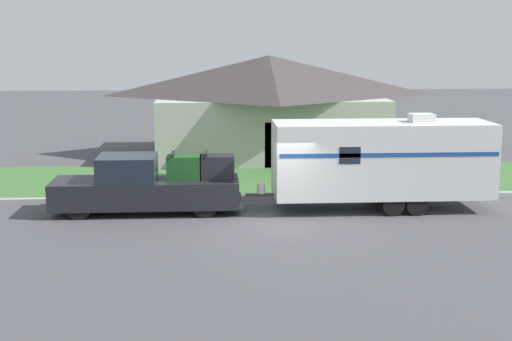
# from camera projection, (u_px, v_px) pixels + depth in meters

# --- Properties ---
(ground_plane) EXTENTS (120.00, 120.00, 0.00)m
(ground_plane) POSITION_uv_depth(u_px,v_px,m) (278.00, 225.00, 22.53)
(ground_plane) COLOR #47474C
(curb_strip) EXTENTS (80.00, 0.30, 0.14)m
(curb_strip) POSITION_uv_depth(u_px,v_px,m) (269.00, 197.00, 26.20)
(curb_strip) COLOR #999993
(curb_strip) RESTS_ON ground_plane
(lawn_strip) EXTENTS (80.00, 7.00, 0.03)m
(lawn_strip) POSITION_uv_depth(u_px,v_px,m) (262.00, 179.00, 29.79)
(lawn_strip) COLOR #3D6B33
(lawn_strip) RESTS_ON ground_plane
(house_across_street) EXTENTS (11.76, 8.60, 4.99)m
(house_across_street) POSITION_uv_depth(u_px,v_px,m) (269.00, 104.00, 35.79)
(house_across_street) COLOR #B2B2A8
(house_across_street) RESTS_ON ground_plane
(pickup_truck) EXTENTS (6.36, 1.98, 2.06)m
(pickup_truck) POSITION_uv_depth(u_px,v_px,m) (148.00, 186.00, 24.05)
(pickup_truck) COLOR black
(pickup_truck) RESTS_ON ground_plane
(travel_trailer) EXTENTS (8.39, 2.31, 3.30)m
(travel_trailer) POSITION_uv_depth(u_px,v_px,m) (382.00, 159.00, 24.39)
(travel_trailer) COLOR black
(travel_trailer) RESTS_ON ground_plane
(mailbox) EXTENTS (0.48, 0.20, 1.24)m
(mailbox) POSITION_uv_depth(u_px,v_px,m) (128.00, 170.00, 26.78)
(mailbox) COLOR brown
(mailbox) RESTS_ON ground_plane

